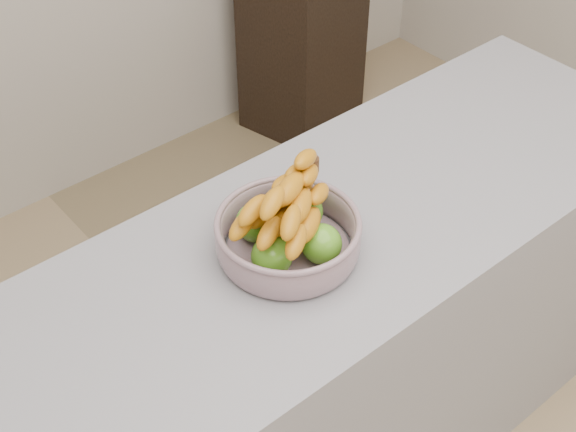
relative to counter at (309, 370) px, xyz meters
name	(u,v)px	position (x,y,z in m)	size (l,w,h in m)	color
counter	(309,370)	(0.00, 0.00, 0.00)	(2.00, 0.60, 0.90)	#929198
cabinet	(303,35)	(1.14, 1.35, -0.05)	(0.45, 0.36, 0.81)	black
fruit_bowl	(288,231)	(-0.07, 0.00, 0.51)	(0.30, 0.30, 0.19)	#A5B3C6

